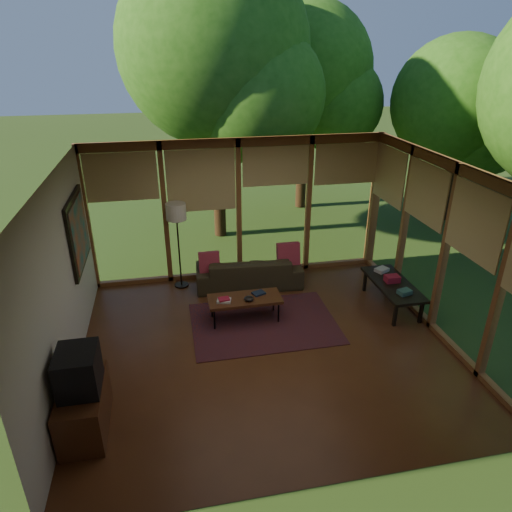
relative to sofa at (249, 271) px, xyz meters
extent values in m
plane|color=#5E3118|center=(-0.10, -2.00, -0.29)|extent=(5.50, 5.50, 0.00)
plane|color=silver|center=(-0.10, -2.00, 2.41)|extent=(5.50, 5.50, 0.00)
cube|color=beige|center=(-2.85, -2.00, 1.06)|extent=(0.04, 5.00, 2.70)
cube|color=beige|center=(-0.10, -4.50, 1.06)|extent=(5.50, 0.04, 2.70)
cube|color=brown|center=(-0.10, 0.50, 1.06)|extent=(5.50, 0.12, 2.70)
cube|color=brown|center=(2.65, -2.00, 1.06)|extent=(0.12, 5.00, 2.70)
plane|color=#2D481B|center=(7.90, 6.00, -0.30)|extent=(40.00, 40.00, 0.00)
cylinder|color=#332012|center=(-0.21, 2.73, 2.37)|extent=(0.28, 0.28, 5.31)
sphere|color=#1F5012|center=(-0.21, 2.73, 3.84)|extent=(4.01, 4.01, 4.01)
cylinder|color=#332012|center=(2.30, 4.47, 2.03)|extent=(0.28, 0.28, 4.64)
sphere|color=#1F5012|center=(2.30, 4.47, 3.32)|extent=(3.45, 3.45, 3.45)
cylinder|color=#332012|center=(5.54, 2.65, 1.62)|extent=(0.28, 0.28, 3.82)
sphere|color=#1F5012|center=(5.54, 2.65, 2.68)|extent=(3.04, 3.04, 3.04)
cube|color=maroon|center=(0.00, -1.38, -0.28)|extent=(2.36, 1.67, 0.01)
imported|color=#372F1B|center=(0.00, 0.00, 0.00)|extent=(2.03, 0.90, 0.58)
cube|color=maroon|center=(-0.75, -0.05, 0.28)|extent=(0.38, 0.20, 0.39)
cube|color=maroon|center=(0.75, -0.05, 0.31)|extent=(0.43, 0.23, 0.45)
cube|color=#B8AFA7|center=(-0.64, -1.26, 0.15)|extent=(0.25, 0.21, 0.03)
cube|color=maroon|center=(-0.64, -1.26, 0.18)|extent=(0.19, 0.15, 0.03)
cube|color=black|center=(-0.04, -1.13, 0.15)|extent=(0.24, 0.21, 0.03)
ellipsoid|color=black|center=(-0.24, -1.31, 0.17)|extent=(0.16, 0.16, 0.07)
cube|color=#532A16|center=(-2.57, -3.18, 0.01)|extent=(0.50, 1.00, 0.60)
cube|color=black|center=(-2.55, -3.18, 0.56)|extent=(0.45, 0.55, 0.50)
cube|color=#325851|center=(2.30, -1.66, 0.20)|extent=(0.24, 0.20, 0.08)
cube|color=maroon|center=(2.30, -1.21, 0.22)|extent=(0.25, 0.18, 0.11)
cube|color=#B8AFA7|center=(2.30, -0.81, 0.20)|extent=(0.28, 0.25, 0.06)
cylinder|color=black|center=(-1.27, 0.21, -0.27)|extent=(0.26, 0.26, 0.03)
cylinder|color=black|center=(-1.27, 0.21, 0.50)|extent=(0.03, 0.03, 1.52)
cylinder|color=beige|center=(-1.27, 0.21, 1.21)|extent=(0.36, 0.36, 0.30)
cube|color=#532A16|center=(-0.29, -1.21, 0.11)|extent=(1.20, 0.50, 0.05)
cylinder|color=black|center=(-0.82, -1.39, -0.10)|extent=(0.03, 0.03, 0.38)
cylinder|color=black|center=(0.24, -1.39, -0.10)|extent=(0.03, 0.03, 0.38)
cylinder|color=black|center=(-0.82, -1.03, -0.10)|extent=(0.03, 0.03, 0.38)
cylinder|color=black|center=(0.24, -1.03, -0.10)|extent=(0.03, 0.03, 0.38)
cube|color=black|center=(2.30, -1.26, 0.14)|extent=(0.60, 1.40, 0.05)
cube|color=black|center=(2.07, -1.86, -0.09)|extent=(0.05, 0.05, 0.40)
cube|color=black|center=(2.53, -1.86, -0.09)|extent=(0.05, 0.05, 0.40)
cube|color=black|center=(2.07, -0.66, -0.09)|extent=(0.05, 0.05, 0.40)
cube|color=black|center=(2.53, -0.66, -0.09)|extent=(0.05, 0.05, 0.40)
cube|color=black|center=(-2.82, -0.60, 1.26)|extent=(0.05, 1.35, 1.15)
cube|color=#165D66|center=(-2.79, -0.60, 1.26)|extent=(0.02, 1.20, 1.00)
camera|label=1|loc=(-1.39, -7.61, 3.89)|focal=32.00mm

